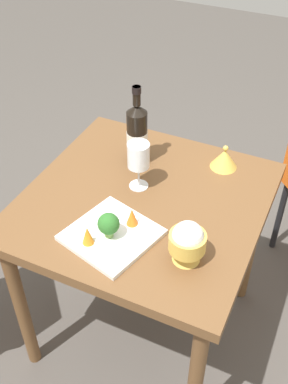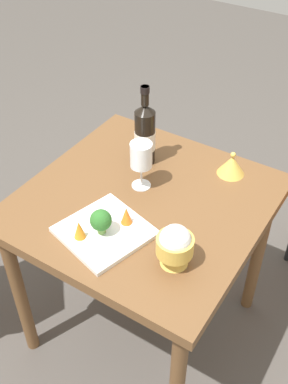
{
  "view_description": "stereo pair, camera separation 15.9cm",
  "coord_description": "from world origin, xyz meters",
  "px_view_note": "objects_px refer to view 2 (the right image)",
  "views": [
    {
      "loc": [
        1.09,
        0.51,
        1.8
      ],
      "look_at": [
        0.0,
        0.0,
        0.77
      ],
      "focal_mm": 43.93,
      "sensor_mm": 36.0,
      "label": 1
    },
    {
      "loc": [
        1.02,
        0.65,
        1.8
      ],
      "look_at": [
        0.0,
        0.0,
        0.77
      ],
      "focal_mm": 43.93,
      "sensor_mm": 36.0,
      "label": 2
    }
  ],
  "objects_px": {
    "wine_bottle": "(145,134)",
    "rice_bowl_lid": "(232,165)",
    "carrot_garnish_left": "(126,215)",
    "serving_plate": "(105,232)",
    "rice_bowl": "(175,245)",
    "broccoli_floret": "(101,221)",
    "carrot_garnish_right": "(79,229)",
    "wine_glass": "(141,156)"
  },
  "relations": [
    {
      "from": "wine_bottle",
      "to": "rice_bowl_lid",
      "type": "bearing_deg",
      "value": 108.96
    },
    {
      "from": "carrot_garnish_left",
      "to": "serving_plate",
      "type": "bearing_deg",
      "value": -31.61
    },
    {
      "from": "rice_bowl",
      "to": "carrot_garnish_left",
      "type": "height_order",
      "value": "rice_bowl"
    },
    {
      "from": "rice_bowl_lid",
      "to": "broccoli_floret",
      "type": "xyz_separation_m",
      "value": [
        0.51,
        -0.21,
        0.03
      ]
    },
    {
      "from": "rice_bowl_lid",
      "to": "carrot_garnish_right",
      "type": "height_order",
      "value": "rice_bowl_lid"
    },
    {
      "from": "rice_bowl_lid",
      "to": "carrot_garnish_right",
      "type": "bearing_deg",
      "value": -24.19
    },
    {
      "from": "wine_bottle",
      "to": "carrot_garnish_right",
      "type": "height_order",
      "value": "wine_bottle"
    },
    {
      "from": "serving_plate",
      "to": "carrot_garnish_left",
      "type": "bearing_deg",
      "value": 148.39
    },
    {
      "from": "wine_bottle",
      "to": "wine_glass",
      "type": "distance_m",
      "value": 0.15
    },
    {
      "from": "rice_bowl",
      "to": "broccoli_floret",
      "type": "bearing_deg",
      "value": -84.07
    },
    {
      "from": "serving_plate",
      "to": "broccoli_floret",
      "type": "bearing_deg",
      "value": -2.77
    },
    {
      "from": "rice_bowl",
      "to": "carrot_garnish_right",
      "type": "distance_m",
      "value": 0.3
    },
    {
      "from": "wine_bottle",
      "to": "rice_bowl_lid",
      "type": "relative_size",
      "value": 3.11
    },
    {
      "from": "carrot_garnish_right",
      "to": "carrot_garnish_left",
      "type": "bearing_deg",
      "value": 146.82
    },
    {
      "from": "rice_bowl_lid",
      "to": "broccoli_floret",
      "type": "distance_m",
      "value": 0.55
    },
    {
      "from": "rice_bowl_lid",
      "to": "broccoli_floret",
      "type": "bearing_deg",
      "value": -22.19
    },
    {
      "from": "wine_glass",
      "to": "rice_bowl_lid",
      "type": "bearing_deg",
      "value": 134.85
    },
    {
      "from": "wine_glass",
      "to": "broccoli_floret",
      "type": "relative_size",
      "value": 2.09
    },
    {
      "from": "wine_bottle",
      "to": "rice_bowl_lid",
      "type": "height_order",
      "value": "wine_bottle"
    },
    {
      "from": "wine_glass",
      "to": "serving_plate",
      "type": "distance_m",
      "value": 0.29
    },
    {
      "from": "wine_bottle",
      "to": "wine_glass",
      "type": "xyz_separation_m",
      "value": [
        0.13,
        0.07,
        0.01
      ]
    },
    {
      "from": "serving_plate",
      "to": "wine_bottle",
      "type": "bearing_deg",
      "value": -165.96
    },
    {
      "from": "carrot_garnish_right",
      "to": "broccoli_floret",
      "type": "bearing_deg",
      "value": 139.59
    },
    {
      "from": "rice_bowl_lid",
      "to": "serving_plate",
      "type": "bearing_deg",
      "value": -22.65
    },
    {
      "from": "rice_bowl_lid",
      "to": "serving_plate",
      "type": "distance_m",
      "value": 0.54
    },
    {
      "from": "serving_plate",
      "to": "carrot_garnish_right",
      "type": "distance_m",
      "value": 0.09
    },
    {
      "from": "broccoli_floret",
      "to": "rice_bowl",
      "type": "bearing_deg",
      "value": 95.93
    },
    {
      "from": "wine_glass",
      "to": "broccoli_floret",
      "type": "distance_m",
      "value": 0.28
    },
    {
      "from": "rice_bowl_lid",
      "to": "broccoli_floret",
      "type": "relative_size",
      "value": 1.17
    },
    {
      "from": "wine_bottle",
      "to": "serving_plate",
      "type": "distance_m",
      "value": 0.42
    },
    {
      "from": "rice_bowl_lid",
      "to": "serving_plate",
      "type": "xyz_separation_m",
      "value": [
        0.5,
        -0.21,
        -0.03
      ]
    },
    {
      "from": "rice_bowl",
      "to": "serving_plate",
      "type": "height_order",
      "value": "rice_bowl"
    },
    {
      "from": "rice_bowl",
      "to": "carrot_garnish_left",
      "type": "xyz_separation_m",
      "value": [
        -0.05,
        -0.2,
        -0.03
      ]
    },
    {
      "from": "wine_bottle",
      "to": "serving_plate",
      "type": "bearing_deg",
      "value": 14.04
    },
    {
      "from": "wine_bottle",
      "to": "serving_plate",
      "type": "height_order",
      "value": "wine_bottle"
    },
    {
      "from": "broccoli_floret",
      "to": "carrot_garnish_left",
      "type": "bearing_deg",
      "value": 152.45
    },
    {
      "from": "wine_bottle",
      "to": "rice_bowl",
      "type": "bearing_deg",
      "value": 42.1
    },
    {
      "from": "rice_bowl_lid",
      "to": "carrot_garnish_right",
      "type": "distance_m",
      "value": 0.61
    },
    {
      "from": "broccoli_floret",
      "to": "serving_plate",
      "type": "bearing_deg",
      "value": 177.23
    },
    {
      "from": "wine_bottle",
      "to": "broccoli_floret",
      "type": "relative_size",
      "value": 3.62
    },
    {
      "from": "wine_bottle",
      "to": "carrot_garnish_left",
      "type": "relative_size",
      "value": 5.02
    },
    {
      "from": "wine_glass",
      "to": "carrot_garnish_right",
      "type": "relative_size",
      "value": 2.81
    }
  ]
}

